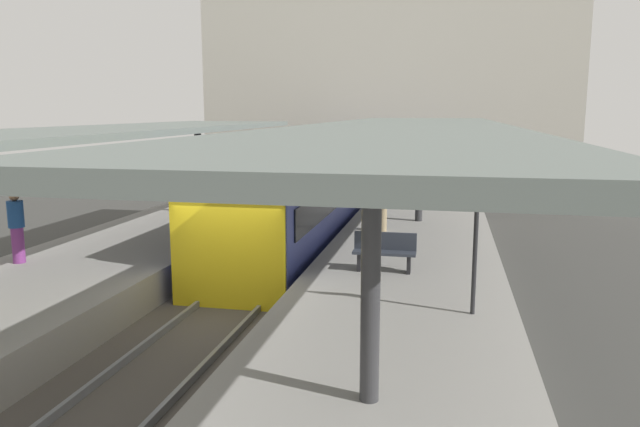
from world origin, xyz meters
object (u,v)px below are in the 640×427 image
at_px(platform_sign, 476,224).
at_px(commuter_train, 305,195).
at_px(platform_bench, 385,250).
at_px(passenger_near_bench, 382,201).
at_px(passenger_mid_platform, 17,226).

bearing_deg(platform_sign, commuter_train, 119.75).
height_order(platform_bench, passenger_near_bench, passenger_near_bench).
height_order(platform_sign, passenger_mid_platform, platform_sign).
relative_size(commuter_train, platform_sign, 6.78).
bearing_deg(passenger_near_bench, platform_sign, -71.51).
bearing_deg(platform_bench, commuter_train, 117.35).
relative_size(commuter_train, platform_bench, 10.71).
xyz_separation_m(commuter_train, passenger_mid_platform, (-5.18, -7.54, 0.15)).
height_order(commuter_train, passenger_mid_platform, commuter_train).
relative_size(platform_sign, passenger_near_bench, 1.26).
distance_m(platform_bench, passenger_mid_platform, 8.61).
distance_m(commuter_train, passenger_mid_platform, 9.15).
bearing_deg(commuter_train, platform_bench, -62.65).
distance_m(platform_bench, passenger_near_bench, 4.54).
bearing_deg(commuter_train, passenger_near_bench, -35.26).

